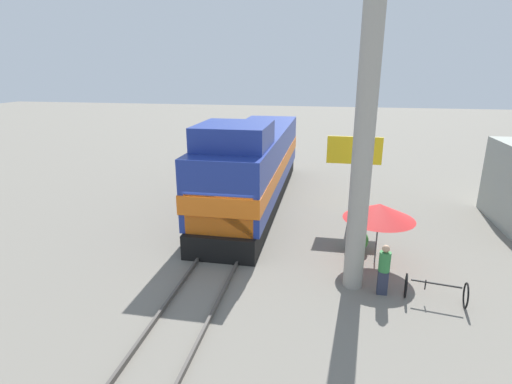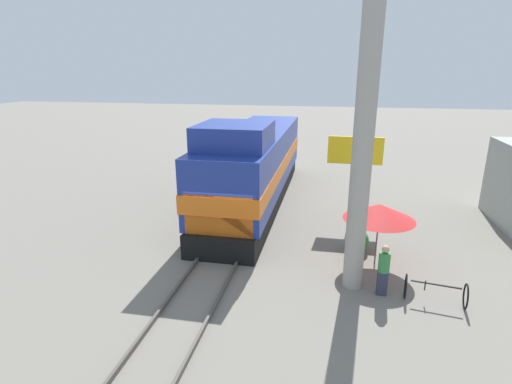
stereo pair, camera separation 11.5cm
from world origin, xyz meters
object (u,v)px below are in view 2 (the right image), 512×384
billboard_sign (355,156)px  person_bystander (384,269)px  vendor_umbrella (379,212)px  utility_pole (366,109)px  locomotive (254,167)px  bicycle (435,291)px

billboard_sign → person_bystander: billboard_sign is taller
vendor_umbrella → person_bystander: bearing=-89.6°
utility_pole → billboard_sign: (0.13, 6.12, -2.61)m
utility_pole → vendor_umbrella: bearing=63.9°
billboard_sign → locomotive: bearing=167.4°
utility_pole → vendor_umbrella: size_ratio=4.51×
utility_pole → person_bystander: 4.71m
locomotive → billboard_sign: locomotive is taller
locomotive → person_bystander: size_ratio=8.62×
vendor_umbrella → utility_pole: bearing=-116.1°
locomotive → billboard_sign: size_ratio=3.72×
locomotive → bicycle: locomotive is taller
utility_pole → bicycle: (2.32, -0.52, -5.11)m
locomotive → person_bystander: locomotive is taller
person_bystander → bicycle: bearing=-6.4°
utility_pole → bicycle: bearing=-12.6°
locomotive → person_bystander: 9.36m
billboard_sign → utility_pole: bearing=-91.2°
utility_pole → bicycle: utility_pole is taller
bicycle → utility_pole: bearing=-93.5°
locomotive → billboard_sign: bearing=-12.6°
person_bystander → locomotive: bearing=126.0°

